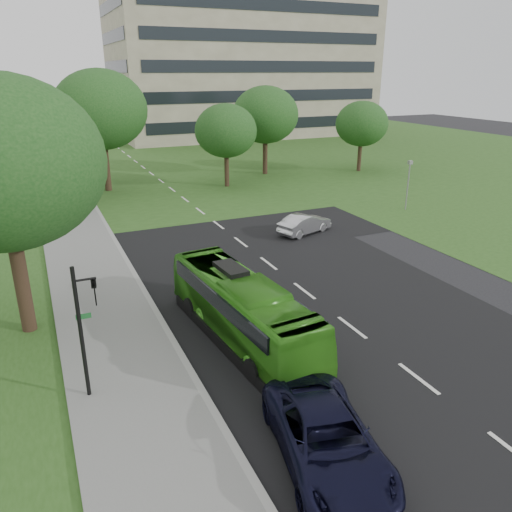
# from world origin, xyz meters

# --- Properties ---
(ground) EXTENTS (160.00, 160.00, 0.00)m
(ground) POSITION_xyz_m (0.00, 0.00, 0.00)
(ground) COLOR black
(ground) RESTS_ON ground
(street_surfaces) EXTENTS (120.00, 120.00, 0.15)m
(street_surfaces) POSITION_xyz_m (-0.38, 22.75, 0.03)
(street_surfaces) COLOR black
(street_surfaces) RESTS_ON ground
(office_building) EXTENTS (40.10, 20.10, 25.00)m
(office_building) POSITION_xyz_m (21.96, 61.96, 12.50)
(office_building) COLOR gray
(office_building) RESTS_ON ground
(tree_park_a) EXTENTS (6.50, 6.50, 8.63)m
(tree_park_a) POSITION_xyz_m (-10.89, 25.28, 5.86)
(tree_park_a) COLOR black
(tree_park_a) RESTS_ON ground
(tree_park_b) EXTENTS (7.80, 7.80, 10.22)m
(tree_park_b) POSITION_xyz_m (-5.22, 27.96, 6.89)
(tree_park_b) COLOR black
(tree_park_b) RESTS_ON ground
(tree_park_c) EXTENTS (5.53, 5.53, 7.34)m
(tree_park_c) POSITION_xyz_m (4.98, 25.25, 4.98)
(tree_park_c) COLOR black
(tree_park_c) RESTS_ON ground
(tree_park_d) EXTENTS (6.55, 6.55, 8.66)m
(tree_park_d) POSITION_xyz_m (10.67, 29.15, 5.86)
(tree_park_d) COLOR black
(tree_park_d) RESTS_ON ground
(tree_park_e) EXTENTS (5.36, 5.36, 7.14)m
(tree_park_e) POSITION_xyz_m (20.38, 26.50, 4.85)
(tree_park_e) COLOR black
(tree_park_e) RESTS_ON ground
(tree_side_near) EXTENTS (7.56, 7.56, 10.05)m
(tree_side_near) POSITION_xyz_m (-12.17, 3.31, 6.82)
(tree_side_near) COLOR black
(tree_side_near) RESTS_ON ground
(bus) EXTENTS (3.01, 9.44, 2.58)m
(bus) POSITION_xyz_m (-4.48, -0.93, 1.29)
(bus) COLOR #39901D
(bus) RESTS_ON ground
(sedan) EXTENTS (4.14, 2.56, 1.29)m
(sedan) POSITION_xyz_m (4.50, 10.00, 0.64)
(sedan) COLOR #BCBCC1
(sedan) RESTS_ON ground
(suv) EXTENTS (3.51, 5.78, 1.50)m
(suv) POSITION_xyz_m (-4.99, -8.00, 0.75)
(suv) COLOR black
(suv) RESTS_ON ground
(traffic_light) EXTENTS (0.74, 0.22, 4.59)m
(traffic_light) POSITION_xyz_m (-10.36, -2.45, 2.70)
(traffic_light) COLOR black
(traffic_light) RESTS_ON ground
(camera_pole) EXTENTS (0.38, 0.36, 3.72)m
(camera_pole) POSITION_xyz_m (14.48, 12.00, 2.40)
(camera_pole) COLOR gray
(camera_pole) RESTS_ON ground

